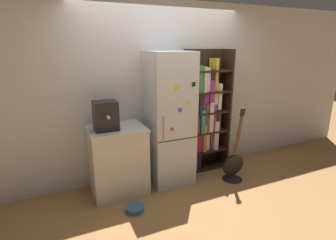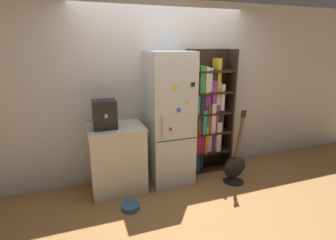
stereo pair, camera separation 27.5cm
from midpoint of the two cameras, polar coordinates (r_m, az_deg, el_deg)
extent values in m
plane|color=#A87542|center=(3.98, -0.72, -13.82)|extent=(16.00, 16.00, 0.00)
cube|color=silver|center=(3.95, -3.54, 6.09)|extent=(8.00, 0.05, 2.60)
cube|color=silver|center=(3.75, -1.77, 0.08)|extent=(0.60, 0.57, 1.90)
cube|color=#333333|center=(3.56, 0.03, -4.34)|extent=(0.59, 0.01, 0.01)
cube|color=#B2B2B7|center=(3.41, -3.12, -1.75)|extent=(0.02, 0.02, 0.30)
cube|color=blue|center=(3.44, 0.35, 2.16)|extent=(0.05, 0.01, 0.05)
cube|color=yellow|center=(3.47, 2.14, 3.86)|extent=(0.04, 0.02, 0.03)
cube|color=red|center=(3.47, -1.35, -2.05)|extent=(0.04, 0.01, 0.04)
cube|color=yellow|center=(3.36, -0.47, 7.14)|extent=(0.06, 0.01, 0.06)
cube|color=black|center=(3.47, 3.38, 7.76)|extent=(0.06, 0.02, 0.06)
cube|color=black|center=(4.01, 2.51, 1.30)|extent=(0.03, 0.31, 1.92)
cube|color=black|center=(4.35, 10.57, 2.20)|extent=(0.03, 0.31, 1.92)
cube|color=black|center=(4.29, 5.77, 2.18)|extent=(0.71, 0.03, 1.92)
cube|color=black|center=(4.50, 6.32, -10.00)|extent=(0.65, 0.28, 0.03)
cube|color=black|center=(4.37, 6.44, -6.40)|extent=(0.65, 0.28, 0.03)
cube|color=black|center=(4.26, 6.57, -2.41)|extent=(0.65, 0.28, 0.03)
cube|color=black|center=(4.17, 6.71, 1.77)|extent=(0.65, 0.28, 0.03)
cube|color=black|center=(4.11, 6.85, 6.11)|extent=(0.65, 0.28, 0.03)
cube|color=black|center=(4.07, 7.00, 10.56)|extent=(0.65, 0.28, 0.03)
cube|color=#338C3F|center=(4.29, 3.13, -8.20)|extent=(0.08, 0.20, 0.39)
cube|color=#2D59B2|center=(4.30, 3.87, -7.52)|extent=(0.04, 0.21, 0.47)
cube|color=#262628|center=(4.36, 4.50, -8.29)|extent=(0.04, 0.22, 0.32)
cube|color=red|center=(4.17, 3.19, -4.73)|extent=(0.06, 0.26, 0.34)
cube|color=red|center=(4.19, 4.04, -4.23)|extent=(0.04, 0.22, 0.39)
cube|color=purple|center=(4.22, 4.74, -4.06)|extent=(0.05, 0.20, 0.40)
cube|color=orange|center=(4.24, 5.40, -3.71)|extent=(0.05, 0.25, 0.44)
cube|color=silver|center=(4.29, 6.14, -3.99)|extent=(0.08, 0.20, 0.36)
cube|color=purple|center=(4.31, 7.07, -3.12)|extent=(0.04, 0.21, 0.48)
cube|color=silver|center=(4.34, 7.93, -3.03)|extent=(0.08, 0.25, 0.48)
cube|color=gold|center=(4.07, 3.06, -0.42)|extent=(0.05, 0.23, 0.34)
cube|color=brown|center=(4.10, 3.96, -0.25)|extent=(0.06, 0.22, 0.36)
cube|color=teal|center=(4.13, 4.99, -0.03)|extent=(0.07, 0.26, 0.37)
cube|color=brown|center=(4.16, 5.83, 0.62)|extent=(0.05, 0.26, 0.45)
cube|color=silver|center=(4.19, 6.76, 0.84)|extent=(0.07, 0.25, 0.47)
cube|color=purple|center=(4.23, 7.71, 0.71)|extent=(0.06, 0.19, 0.43)
cube|color=#262628|center=(4.28, 8.43, 0.26)|extent=(0.06, 0.24, 0.35)
cube|color=teal|center=(4.00, 3.45, 3.82)|extent=(0.09, 0.22, 0.32)
cube|color=#262628|center=(4.04, 4.72, 4.30)|extent=(0.08, 0.22, 0.37)
cube|color=purple|center=(4.08, 5.78, 4.46)|extent=(0.08, 0.20, 0.38)
cube|color=purple|center=(4.12, 6.88, 5.30)|extent=(0.07, 0.26, 0.49)
cube|color=silver|center=(4.17, 7.78, 5.27)|extent=(0.08, 0.20, 0.47)
cube|color=silver|center=(4.21, 8.63, 5.05)|extent=(0.06, 0.24, 0.43)
cube|color=gold|center=(3.93, 3.38, 9.60)|extent=(0.06, 0.20, 0.49)
cube|color=#338C3F|center=(3.98, 4.41, 8.94)|extent=(0.08, 0.26, 0.39)
cube|color=silver|center=(4.01, 5.36, 8.86)|extent=(0.05, 0.26, 0.38)
cube|color=silver|center=(4.05, 6.08, 8.78)|extent=(0.06, 0.23, 0.36)
cube|color=#262628|center=(4.10, 7.06, 8.63)|extent=(0.06, 0.21, 0.33)
cube|color=gold|center=(4.12, 8.02, 9.76)|extent=(0.05, 0.19, 0.49)
cylinder|color=black|center=(4.14, 9.03, 12.04)|extent=(0.10, 0.10, 0.18)
cube|color=beige|center=(3.71, -12.94, -8.81)|extent=(0.72, 0.59, 0.89)
cube|color=beige|center=(3.54, -13.40, -1.93)|extent=(0.74, 0.61, 0.04)
cube|color=black|center=(3.42, -15.67, 0.89)|extent=(0.30, 0.24, 0.37)
cylinder|color=#A5A39E|center=(3.27, -15.28, 0.59)|extent=(0.04, 0.06, 0.04)
cone|color=black|center=(4.19, 11.96, -12.10)|extent=(0.31, 0.31, 0.06)
cylinder|color=black|center=(4.10, 12.12, -9.59)|extent=(0.35, 0.09, 0.35)
cube|color=brown|center=(3.86, 13.12, -3.43)|extent=(0.04, 0.11, 0.62)
cube|color=black|center=(3.72, 13.93, 1.63)|extent=(0.07, 0.04, 0.11)
cylinder|color=#3366A5|center=(3.46, -9.63, -18.49)|extent=(0.23, 0.23, 0.06)
torus|color=#3366A5|center=(3.44, -9.65, -18.14)|extent=(0.23, 0.23, 0.01)
camera|label=1|loc=(0.14, -92.11, -0.60)|focal=28.00mm
camera|label=2|loc=(0.14, 87.89, 0.60)|focal=28.00mm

